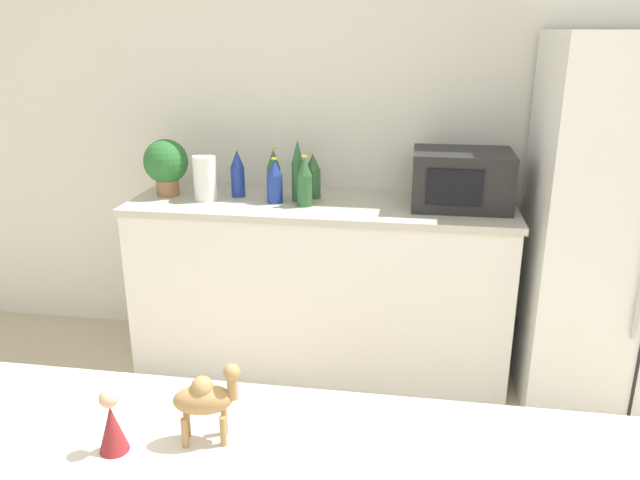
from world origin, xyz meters
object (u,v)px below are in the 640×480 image
Objects in this scene: microwave at (462,179)px; back_bottle_5 at (313,176)px; paper_towel_roll at (205,178)px; back_bottle_1 at (275,181)px; back_bottle_0 at (304,182)px; back_bottle_2 at (274,174)px; back_bottle_3 at (298,171)px; camel_figurine at (206,398)px; potted_plant at (166,164)px; back_bottle_4 at (238,174)px; wise_man_figurine_blue at (112,425)px; refrigerator at (632,227)px.

microwave reaches higher than back_bottle_5.
paper_towel_roll is 0.37m from back_bottle_1.
back_bottle_2 is (-0.19, 0.15, 0.00)m from back_bottle_0.
microwave is at bearing -2.55° from back_bottle_2.
camel_figurine is (0.21, -2.06, 0.00)m from back_bottle_3.
paper_towel_roll is 0.56m from back_bottle_5.
potted_plant is 0.60m from back_bottle_1.
potted_plant is 1.29× the size of back_bottle_1.
back_bottle_1 reaches higher than camel_figurine.
back_bottle_2 is at bearing 5.46° from potted_plant.
back_bottle_3 reaches higher than camel_figurine.
back_bottle_0 is 0.16m from back_bottle_1.
back_bottle_3 is at bearing -131.74° from back_bottle_5.
back_bottle_4 reaches higher than back_bottle_1.
wise_man_figurine_blue is (-0.01, -2.03, -0.00)m from back_bottle_0.
back_bottle_1 is (0.37, 0.00, -0.01)m from paper_towel_roll.
back_bottle_0 is 1.98m from camel_figurine.
paper_towel_roll is 2.12m from camel_figurine.
back_bottle_5 is at bearing 4.03° from back_bottle_2.
back_bottle_5 is at bearing 89.30° from wise_man_figurine_blue.
potted_plant is at bearing 178.07° from refrigerator.
microwave reaches higher than wise_man_figurine_blue.
refrigerator is at bearing 52.31° from wise_man_figurine_blue.
potted_plant is 0.92× the size of back_bottle_3.
camel_figurine is (0.92, -2.06, -0.01)m from potted_plant.
paper_towel_roll is at bearing -14.21° from potted_plant.
potted_plant is 1.18× the size of back_bottle_0.
back_bottle_3 is at bearing -7.01° from back_bottle_4.
paper_towel_roll is 0.17m from back_bottle_4.
back_bottle_5 is 1.79× the size of wise_man_figurine_blue.
back_bottle_0 is (-1.57, -0.01, 0.16)m from refrigerator.
back_bottle_2 reaches higher than wise_man_figurine_blue.
back_bottle_1 is 0.13m from back_bottle_3.
back_bottle_3 is 2.12m from wise_man_figurine_blue.
back_bottle_1 is at bearing 94.13° from wise_man_figurine_blue.
back_bottle_0 is at bearing -60.05° from back_bottle_3.
back_bottle_5 is 2.14m from camel_figurine.
back_bottle_5 is (0.77, 0.07, -0.05)m from potted_plant.
paper_towel_roll is 0.99× the size of back_bottle_1.
back_bottle_4 reaches higher than wise_man_figurine_blue.
refrigerator is 6.75× the size of back_bottle_2.
back_bottle_3 is (-0.82, -0.02, 0.02)m from microwave.
microwave reaches higher than camel_figurine.
back_bottle_0 is at bearing 94.68° from camel_figurine.
potted_plant is at bearing -179.57° from microwave.
refrigerator is 1.57m from back_bottle_5.
camel_figurine is (0.15, -2.13, 0.04)m from back_bottle_5.
back_bottle_0 is 0.11m from back_bottle_3.
paper_towel_roll is 0.88× the size of back_bottle_2.
back_bottle_0 is 0.24m from back_bottle_2.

